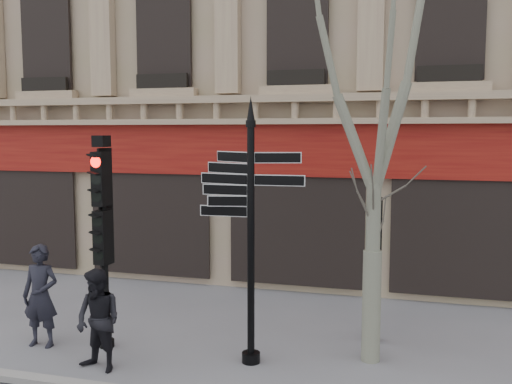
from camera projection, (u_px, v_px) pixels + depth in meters
ground at (237, 370)px, 9.72m from camera, size 80.00×80.00×0.00m
fingerpost at (251, 186)px, 9.71m from camera, size 2.18×2.18×4.65m
traffic_signal_main at (103, 215)px, 10.49m from camera, size 0.44×0.32×3.98m
traffic_signal_secondary at (374, 241)px, 10.85m from camera, size 0.54×0.43×2.83m
plane_tree at (377, 52)px, 9.55m from camera, size 2.89×2.89×7.67m
pedestrian_a at (41, 296)px, 10.72m from camera, size 0.74×0.52×1.94m
pedestrian_b at (98, 321)px, 9.60m from camera, size 0.98×0.84×1.75m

